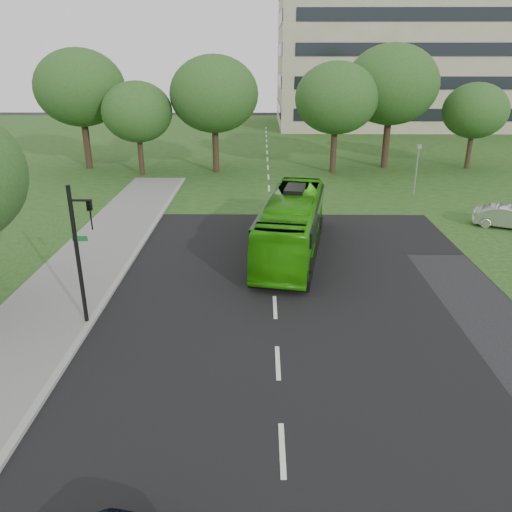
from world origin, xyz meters
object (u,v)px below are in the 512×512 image
at_px(tree_park_d, 392,85).
at_px(sedan, 508,217).
at_px(bus, 292,224).
at_px(camera_pole, 417,163).
at_px(tree_park_b, 214,94).
at_px(tree_park_e, 475,111).
at_px(traffic_light, 81,246).
at_px(tree_park_a, 137,112).
at_px(tree_park_f, 80,88).
at_px(tree_park_c, 336,98).
at_px(office_building, 420,35).

distance_m(tree_park_d, sedan, 19.24).
bearing_deg(bus, camera_pole, 59.97).
height_order(tree_park_b, bus, tree_park_b).
height_order(tree_park_e, traffic_light, tree_park_e).
xyz_separation_m(tree_park_a, sedan, (25.23, -14.35, -4.64)).
bearing_deg(tree_park_f, bus, -50.40).
relative_size(tree_park_a, traffic_light, 1.43).
xyz_separation_m(tree_park_f, bus, (17.52, -21.19, -5.56)).
xyz_separation_m(tree_park_c, tree_park_f, (-22.25, 1.62, 0.73)).
distance_m(sedan, camera_pole, 8.45).
bearing_deg(tree_park_c, tree_park_b, 179.58).
bearing_deg(camera_pole, tree_park_a, 156.68).
bearing_deg(tree_park_f, tree_park_c, -4.17).
bearing_deg(bus, sedan, 27.23).
distance_m(tree_park_a, traffic_light, 26.67).
height_order(sedan, camera_pole, camera_pole).
xyz_separation_m(tree_park_b, sedan, (18.85, -15.51, -5.99)).
relative_size(tree_park_e, sedan, 1.90).
xyz_separation_m(sedan, camera_pole, (-3.50, 7.49, 1.76)).
bearing_deg(traffic_light, tree_park_f, 107.46).
height_order(office_building, traffic_light, office_building).
distance_m(tree_park_b, tree_park_e, 23.13).
relative_size(tree_park_f, camera_pole, 2.78).
height_order(office_building, bus, office_building).
bearing_deg(camera_pole, tree_park_d, 83.55).
xyz_separation_m(tree_park_e, bus, (-17.36, -21.48, -3.64)).
bearing_deg(tree_park_e, sedan, -103.47).
bearing_deg(sedan, tree_park_c, 51.43).
relative_size(bus, traffic_light, 1.98).
bearing_deg(tree_park_c, bus, -103.57).
bearing_deg(tree_park_b, camera_pole, -27.59).
bearing_deg(tree_park_f, tree_park_a, -26.19).
distance_m(tree_park_a, bus, 22.37).
xyz_separation_m(sedan, traffic_light, (-21.29, -11.95, 2.54)).
distance_m(tree_park_e, traffic_light, 38.85).
distance_m(tree_park_b, traffic_light, 27.78).
distance_m(tree_park_b, sedan, 25.13).
relative_size(office_building, bus, 3.71).
distance_m(tree_park_c, bus, 20.70).
bearing_deg(traffic_light, tree_park_c, 64.36).
bearing_deg(tree_park_f, camera_pole, -19.36).
bearing_deg(tree_park_b, sedan, -39.44).
distance_m(tree_park_c, sedan, 18.50).
height_order(bus, sedan, bus).
relative_size(tree_park_c, tree_park_f, 0.90).
bearing_deg(camera_pole, bus, -135.69).
distance_m(office_building, camera_pole, 44.59).
relative_size(tree_park_d, tree_park_f, 1.04).
bearing_deg(tree_park_f, tree_park_b, -7.41).
xyz_separation_m(tree_park_a, traffic_light, (3.94, -26.30, -2.10)).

